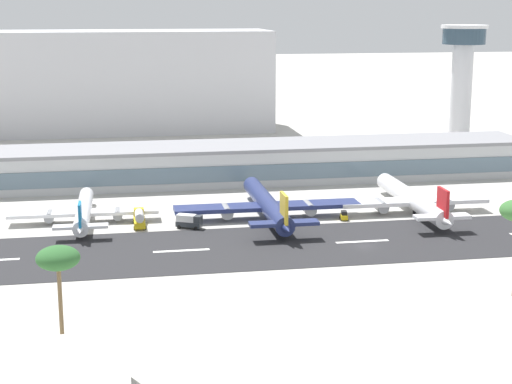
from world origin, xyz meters
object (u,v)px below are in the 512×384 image
at_px(terminal_building, 229,163).
at_px(service_box_truck_1, 189,221).
at_px(service_baggage_tug_2, 344,216).
at_px(palm_tree_2, 58,259).
at_px(control_tower, 462,69).
at_px(airliner_red_tail_gate_2, 414,201).
at_px(distant_hotel_block, 106,81).
at_px(service_fuel_truck_0, 139,218).
at_px(airliner_blue_tail_gate_0, 84,212).
at_px(airliner_gold_tail_gate_1, 268,206).

xyz_separation_m(terminal_building, service_box_truck_1, (-16.77, -50.92, -3.73)).
bearing_deg(terminal_building, service_box_truck_1, -108.22).
distance_m(service_baggage_tug_2, palm_tree_2, 91.07).
xyz_separation_m(control_tower, palm_tree_2, (-134.86, -159.53, -15.10)).
bearing_deg(control_tower, service_baggage_tug_2, -126.58).
height_order(control_tower, service_box_truck_1, control_tower).
xyz_separation_m(service_baggage_tug_2, palm_tree_2, (-63.84, -63.82, 12.06)).
height_order(control_tower, airliner_red_tail_gate_2, control_tower).
xyz_separation_m(distant_hotel_block, palm_tree_2, (-7.76, -222.16, -7.29)).
distance_m(terminal_building, service_fuel_truck_0, 55.13).
bearing_deg(airliner_blue_tail_gate_0, service_baggage_tug_2, -96.19).
bearing_deg(service_baggage_tug_2, palm_tree_2, -35.81).
bearing_deg(service_fuel_truck_0, palm_tree_2, 168.11).
height_order(terminal_building, service_box_truck_1, terminal_building).
bearing_deg(airliner_blue_tail_gate_0, airliner_red_tail_gate_2, -92.49).
bearing_deg(palm_tree_2, distant_hotel_block, 88.00).
relative_size(airliner_blue_tail_gate_0, service_baggage_tug_2, 11.93).
distance_m(control_tower, service_box_truck_1, 148.06).
bearing_deg(airliner_red_tail_gate_2, control_tower, -28.59).
bearing_deg(airliner_gold_tail_gate_1, distant_hotel_block, 14.00).
bearing_deg(terminal_building, airliner_red_tail_gate_2, -49.54).
bearing_deg(service_box_truck_1, terminal_building, 98.01).
bearing_deg(service_box_truck_1, palm_tree_2, -86.35).
xyz_separation_m(distant_hotel_block, service_baggage_tug_2, (56.08, -158.34, -19.35)).
relative_size(terminal_building, control_tower, 4.11).
bearing_deg(airliner_blue_tail_gate_0, control_tower, -55.58).
bearing_deg(distant_hotel_block, airliner_red_tail_gate_2, -64.23).
relative_size(terminal_building, palm_tree_2, 11.90).
relative_size(terminal_building, distant_hotel_block, 1.34).
distance_m(airliner_gold_tail_gate_1, service_fuel_truck_0, 31.20).
relative_size(control_tower, palm_tree_2, 2.90).
bearing_deg(service_fuel_truck_0, control_tower, -51.67).
bearing_deg(airliner_red_tail_gate_2, terminal_building, 41.15).
bearing_deg(service_fuel_truck_0, service_box_truck_1, -107.29).
relative_size(distant_hotel_block, palm_tree_2, 8.86).
distance_m(terminal_building, service_box_truck_1, 53.74).
bearing_deg(airliner_blue_tail_gate_0, distant_hotel_block, -1.31).
bearing_deg(control_tower, airliner_gold_tail_gate_1, -134.03).
height_order(terminal_building, airliner_red_tail_gate_2, terminal_building).
xyz_separation_m(airliner_gold_tail_gate_1, palm_tree_2, (-45.79, -67.39, 9.74)).
distance_m(service_fuel_truck_0, service_box_truck_1, 12.00).
bearing_deg(service_baggage_tug_2, control_tower, 152.63).
xyz_separation_m(airliner_blue_tail_gate_0, service_baggage_tug_2, (62.19, -7.85, -1.66)).
bearing_deg(service_baggage_tug_2, service_box_truck_1, -79.03).
xyz_separation_m(control_tower, distant_hotel_block, (-127.11, 62.63, -7.81)).
relative_size(terminal_building, airliner_red_tail_gate_2, 3.63).
distance_m(distant_hotel_block, service_baggage_tug_2, 169.09).
bearing_deg(service_fuel_truck_0, airliner_blue_tail_gate_0, 68.18).
height_order(terminal_building, control_tower, control_tower).
height_order(airliner_blue_tail_gate_0, service_box_truck_1, airliner_blue_tail_gate_0).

